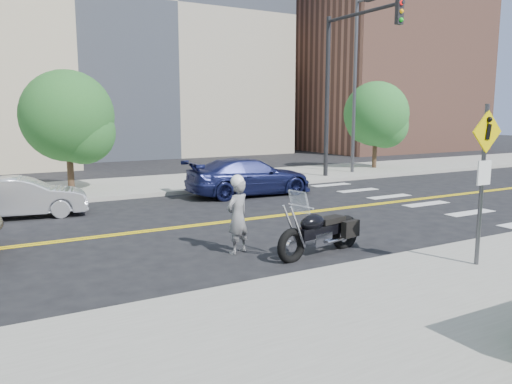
{
  "coord_description": "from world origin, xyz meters",
  "views": [
    {
      "loc": [
        -3.92,
        -12.19,
        2.98
      ],
      "look_at": [
        1.61,
        -2.39,
        1.2
      ],
      "focal_mm": 35.0,
      "sensor_mm": 36.0,
      "label": 1
    }
  ],
  "objects_px": {
    "motorcycle": "(321,221)",
    "parked_car_silver": "(22,197)",
    "pedestrian_sign": "(483,169)",
    "motorcyclist": "(238,214)",
    "parked_car_blue": "(249,177)"
  },
  "relations": [
    {
      "from": "motorcycle",
      "to": "parked_car_silver",
      "type": "bearing_deg",
      "value": 113.81
    },
    {
      "from": "pedestrian_sign",
      "to": "motorcyclist",
      "type": "relative_size",
      "value": 1.76
    },
    {
      "from": "pedestrian_sign",
      "to": "parked_car_silver",
      "type": "xyz_separation_m",
      "value": [
        -7.04,
        9.76,
        -1.37
      ]
    },
    {
      "from": "motorcycle",
      "to": "motorcyclist",
      "type": "bearing_deg",
      "value": 136.53
    },
    {
      "from": "parked_car_silver",
      "to": "parked_car_blue",
      "type": "height_order",
      "value": "parked_car_blue"
    },
    {
      "from": "pedestrian_sign",
      "to": "motorcyclist",
      "type": "height_order",
      "value": "pedestrian_sign"
    },
    {
      "from": "motorcycle",
      "to": "parked_car_blue",
      "type": "bearing_deg",
      "value": 60.73
    },
    {
      "from": "parked_car_silver",
      "to": "motorcycle",
      "type": "bearing_deg",
      "value": -136.35
    },
    {
      "from": "parked_car_silver",
      "to": "parked_car_blue",
      "type": "bearing_deg",
      "value": -79.78
    },
    {
      "from": "pedestrian_sign",
      "to": "motorcycle",
      "type": "height_order",
      "value": "pedestrian_sign"
    },
    {
      "from": "motorcyclist",
      "to": "parked_car_blue",
      "type": "relative_size",
      "value": 0.36
    },
    {
      "from": "pedestrian_sign",
      "to": "motorcycle",
      "type": "bearing_deg",
      "value": 126.77
    },
    {
      "from": "motorcyclist",
      "to": "parked_car_blue",
      "type": "xyz_separation_m",
      "value": [
        3.91,
        6.64,
        -0.17
      ]
    },
    {
      "from": "pedestrian_sign",
      "to": "parked_car_silver",
      "type": "distance_m",
      "value": 12.11
    },
    {
      "from": "motorcyclist",
      "to": "motorcycle",
      "type": "xyz_separation_m",
      "value": [
        1.51,
        -0.93,
        -0.13
      ]
    }
  ]
}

